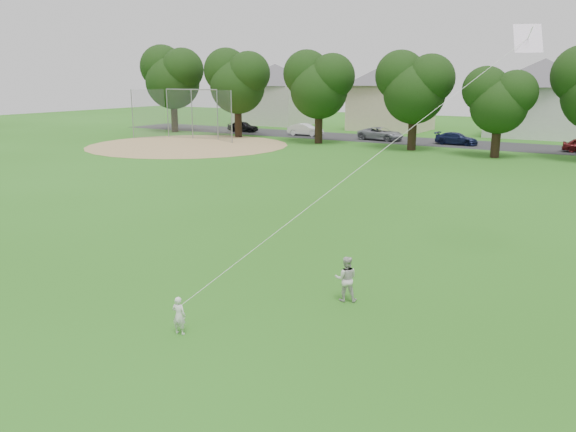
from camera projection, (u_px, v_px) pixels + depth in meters
The scene contains 9 objects.
ground at pixel (234, 316), 14.45m from camera, with size 160.00×160.00×0.00m, color #275E15.
street at pixel (520, 147), 49.27m from camera, with size 90.00×7.00×0.01m, color #2D2D30.
dirt_infield at pixel (188, 145), 50.79m from camera, with size 18.00×18.00×0.02m, color #9E7F51.
toddler at pixel (179, 316), 13.35m from camera, with size 0.35×0.23×0.95m, color silver.
older_boy at pixel (346, 279), 15.32m from camera, with size 0.62×0.48×1.28m, color beige.
kite at pixel (375, 156), 15.20m from camera, with size 3.41×5.41×13.06m.
baseball_backstop at pixel (189, 115), 55.25m from camera, with size 10.91×3.35×4.83m.
tree_row at pixel (558, 78), 41.50m from camera, with size 82.93×8.67×9.80m.
house_row at pixel (569, 88), 55.15m from camera, with size 77.30×14.22×9.95m.
Camera 1 is at (8.17, -10.72, 5.99)m, focal length 35.00 mm.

